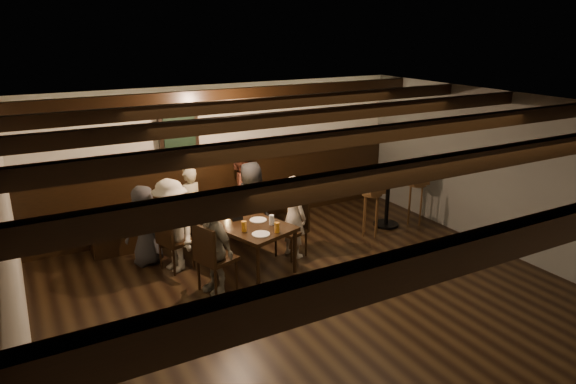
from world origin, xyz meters
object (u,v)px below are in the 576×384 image
chair_left_near (176,251)px  chair_left_far (216,270)px  person_bench_left (145,226)px  person_left_far (213,248)px  person_right_far (293,216)px  bar_stool_right (416,202)px  chair_right_far (292,239)px  person_bench_right (240,190)px  high_top_table (388,188)px  person_right_near (252,201)px  person_left_near (172,226)px  dining_table (235,222)px  person_bench_centre (190,206)px  bar_stool_left (371,213)px  chair_right_near (251,223)px

chair_left_near → chair_left_far: (0.28, -0.86, 0.02)m
person_bench_left → person_left_far: (0.56, -1.24, 0.01)m
person_right_far → bar_stool_right: 2.51m
chair_right_far → person_bench_right: person_bench_right is taller
chair_left_near → person_bench_left: (-0.31, 0.37, 0.32)m
chair_right_far → high_top_table: 2.09m
chair_right_far → person_bench_right: (-0.24, 1.34, 0.43)m
person_bench_right → person_right_near: (-0.00, -0.47, -0.05)m
chair_left_near → person_right_near: size_ratio=0.69×
person_right_far → high_top_table: size_ratio=1.20×
person_bench_right → person_left_near: size_ratio=1.05×
person_right_far → high_top_table: bearing=-100.1°
dining_table → bar_stool_right: bearing=-19.3°
dining_table → person_left_far: bearing=-149.0°
person_bench_centre → person_bench_right: (0.90, 0.13, 0.08)m
person_bench_centre → bar_stool_left: person_bench_centre is taller
dining_table → high_top_table: 2.85m
person_left_near → bar_stool_left: person_left_near is taller
chair_left_far → person_bench_left: person_bench_left is taller
dining_table → chair_right_near: chair_right_near is taller
chair_left_far → high_top_table: (3.39, 0.73, 0.40)m
person_bench_left → chair_right_far: bearing=140.2°
chair_left_far → person_bench_centre: (0.22, 1.65, 0.33)m
chair_left_far → bar_stool_left: bar_stool_left is taller
chair_right_far → person_bench_right: bearing=-7.7°
person_right_near → dining_table: bearing=121.0°
person_bench_centre → dining_table: bearing=90.0°
person_left_near → chair_left_near: bearing=90.0°
bar_stool_right → person_right_far: bearing=-163.0°
person_right_far → bar_stool_left: size_ratio=1.18×
chair_left_near → person_bench_centre: person_bench_centre is taller
person_left_far → bar_stool_right: size_ratio=1.14×
chair_right_near → person_right_near: size_ratio=0.71×
person_left_far → person_left_near: bearing=-180.0°
dining_table → bar_stool_left: size_ratio=1.87×
person_right_near → bar_stool_left: (1.77, -0.79, -0.25)m
chair_left_near → high_top_table: (3.67, -0.13, 0.41)m
person_left_far → person_right_near: person_right_near is taller
person_left_far → bar_stool_right: bearing=80.5°
person_bench_right → dining_table: bearing=45.0°
chair_left_near → person_bench_centre: size_ratio=0.72×
person_bench_right → person_right_near: person_bench_right is taller
bar_stool_right → chair_right_near: bearing=179.7°
person_bench_left → bar_stool_right: bearing=153.7°
dining_table → chair_left_far: bearing=-148.0°
person_bench_left → person_bench_right: size_ratio=0.84×
chair_right_near → dining_table: bearing=122.0°
chair_left_far → chair_right_near: size_ratio=1.03×
person_bench_left → person_left_far: 1.36m
person_left_far → person_right_far: (1.43, 0.46, 0.02)m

